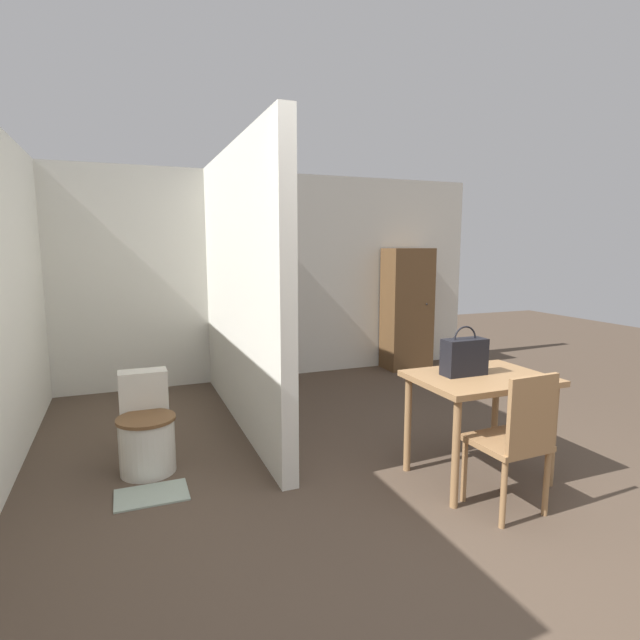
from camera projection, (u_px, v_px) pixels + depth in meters
name	position (u px, v px, depth m)	size (l,w,h in m)	color
ground_plane	(492.00, 582.00, 2.44)	(16.00, 16.00, 0.00)	#4C3D30
wall_back	(263.00, 277.00, 6.13)	(5.76, 0.12, 2.50)	silver
partition_wall	(239.00, 288.00, 4.51)	(0.12, 2.90, 2.50)	silver
dining_table	(480.00, 390.00, 3.45)	(0.91, 0.68, 0.75)	#997047
wooden_chair	(515.00, 438.00, 3.00)	(0.42, 0.42, 0.90)	#997047
toilet	(146.00, 431.00, 3.65)	(0.41, 0.56, 0.69)	silver
handbag	(464.00, 356.00, 3.44)	(0.31, 0.14, 0.34)	black
wooden_cabinet	(407.00, 309.00, 6.63)	(0.60, 0.43, 1.60)	brown
bath_mat	(152.00, 495.00, 3.29)	(0.47, 0.31, 0.01)	#99A899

